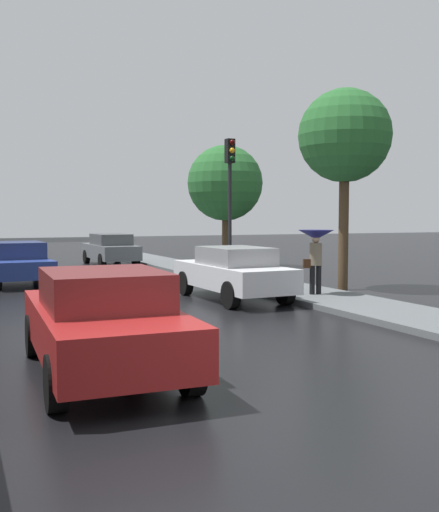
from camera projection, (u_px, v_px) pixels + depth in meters
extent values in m
plane|color=black|center=(353.00, 427.00, 6.27)|extent=(120.00, 120.00, 0.00)
cube|color=navy|center=(19.00, 267.00, 19.44)|extent=(1.87, 4.09, 0.55)
cube|color=navy|center=(18.00, 250.00, 19.48)|extent=(1.59, 2.07, 0.53)
cylinder|color=black|center=(51.00, 278.00, 18.62)|extent=(0.24, 0.62, 0.61)
cylinder|color=black|center=(37.00, 271.00, 21.00)|extent=(0.24, 0.62, 0.61)
cube|color=maroon|center=(102.00, 328.00, 8.36)|extent=(1.92, 4.48, 0.63)
cube|color=maroon|center=(104.00, 289.00, 8.16)|extent=(1.62, 1.99, 0.51)
cylinder|color=black|center=(191.00, 369.00, 7.33)|extent=(0.24, 0.67, 0.66)
cylinder|color=black|center=(56.00, 383.00, 6.73)|extent=(0.24, 0.67, 0.66)
cylinder|color=black|center=(134.00, 328.00, 10.03)|extent=(0.24, 0.67, 0.66)
cylinder|color=black|center=(34.00, 335.00, 9.43)|extent=(0.24, 0.67, 0.66)
cube|color=silver|center=(232.00, 276.00, 15.83)|extent=(1.76, 4.35, 0.61)
cube|color=gray|center=(236.00, 256.00, 15.62)|extent=(1.51, 2.06, 0.47)
cylinder|color=black|center=(185.00, 283.00, 16.80)|extent=(0.24, 0.68, 0.67)
cylinder|color=black|center=(233.00, 281.00, 17.45)|extent=(0.24, 0.68, 0.67)
cylinder|color=black|center=(231.00, 295.00, 14.24)|extent=(0.24, 0.68, 0.67)
cylinder|color=black|center=(285.00, 292.00, 14.90)|extent=(0.24, 0.68, 0.67)
cube|color=slate|center=(110.00, 251.00, 27.15)|extent=(1.70, 4.55, 0.62)
cube|color=#494D50|center=(111.00, 239.00, 26.97)|extent=(1.47, 2.32, 0.49)
cylinder|color=black|center=(86.00, 257.00, 28.20)|extent=(0.23, 0.64, 0.64)
cylinder|color=black|center=(117.00, 256.00, 28.84)|extent=(0.23, 0.64, 0.64)
cylinder|color=black|center=(102.00, 261.00, 25.50)|extent=(0.23, 0.64, 0.64)
cylinder|color=black|center=(136.00, 260.00, 26.14)|extent=(0.23, 0.64, 0.64)
cylinder|color=black|center=(319.00, 280.00, 15.91)|extent=(0.14, 0.14, 0.77)
cylinder|color=black|center=(312.00, 280.00, 15.88)|extent=(0.14, 0.14, 0.77)
cylinder|color=#726651|center=(316.00, 254.00, 15.85)|extent=(0.33, 0.33, 0.60)
sphere|color=tan|center=(316.00, 239.00, 15.83)|extent=(0.21, 0.21, 0.21)
cube|color=#3F2314|center=(307.00, 264.00, 15.83)|extent=(0.22, 0.15, 0.24)
cylinder|color=#4C4C51|center=(316.00, 243.00, 15.83)|extent=(0.02, 0.02, 0.70)
cone|color=navy|center=(316.00, 235.00, 15.82)|extent=(0.95, 0.95, 0.25)
cylinder|color=black|center=(230.00, 223.00, 18.90)|extent=(0.12, 0.12, 3.75)
cube|color=black|center=(230.00, 151.00, 18.75)|extent=(0.26, 0.26, 0.75)
sphere|color=#360503|center=(232.00, 142.00, 18.58)|extent=(0.17, 0.17, 0.17)
sphere|color=orange|center=(232.00, 150.00, 18.59)|extent=(0.17, 0.17, 0.17)
sphere|color=black|center=(232.00, 159.00, 18.61)|extent=(0.17, 0.17, 0.17)
cylinder|color=#4C3823|center=(225.00, 238.00, 26.06)|extent=(0.26, 0.26, 2.52)
sphere|color=#28662D|center=(225.00, 183.00, 25.90)|extent=(3.27, 3.27, 3.27)
cylinder|color=#4C3823|center=(344.00, 230.00, 17.87)|extent=(0.30, 0.30, 3.64)
sphere|color=#28662D|center=(345.00, 136.00, 17.69)|extent=(2.76, 2.76, 2.76)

